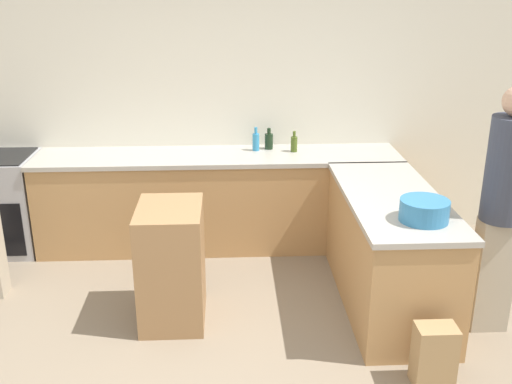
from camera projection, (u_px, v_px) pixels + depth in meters
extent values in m
cube|color=silver|center=(217.00, 96.00, 5.54)|extent=(8.00, 0.06, 2.70)
cube|color=tan|center=(219.00, 202.00, 5.54)|extent=(3.26, 0.62, 0.84)
cube|color=#ADA89E|center=(218.00, 157.00, 5.39)|extent=(3.29, 0.65, 0.04)
cube|color=tan|center=(388.00, 252.00, 4.55)|extent=(0.66, 1.64, 0.84)
cube|color=#ADA89E|center=(393.00, 198.00, 4.40)|extent=(0.69, 1.67, 0.04)
cube|color=#ADADB2|center=(0.00, 204.00, 5.45)|extent=(0.68, 0.61, 0.88)
cube|color=#997047|center=(172.00, 264.00, 4.32)|extent=(0.46, 0.60, 0.88)
cylinder|color=teal|center=(424.00, 210.00, 3.92)|extent=(0.32, 0.32, 0.14)
cylinder|color=black|center=(269.00, 141.00, 5.54)|extent=(0.08, 0.08, 0.14)
cylinder|color=black|center=(269.00, 131.00, 5.50)|extent=(0.03, 0.03, 0.05)
cylinder|color=#475B1E|center=(294.00, 144.00, 5.45)|extent=(0.06, 0.06, 0.14)
cylinder|color=#475B1E|center=(294.00, 134.00, 5.42)|extent=(0.03, 0.03, 0.05)
cylinder|color=#338CBF|center=(256.00, 142.00, 5.48)|extent=(0.06, 0.06, 0.16)
cylinder|color=#338CBF|center=(256.00, 131.00, 5.45)|extent=(0.03, 0.03, 0.06)
cube|color=#ADA38E|center=(492.00, 275.00, 4.21)|extent=(0.26, 0.16, 0.84)
cylinder|color=#383D4C|center=(508.00, 170.00, 3.94)|extent=(0.29, 0.29, 0.71)
cube|color=#A88456|center=(434.00, 356.00, 3.67)|extent=(0.25, 0.17, 0.41)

